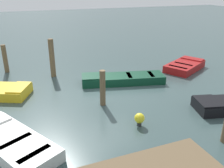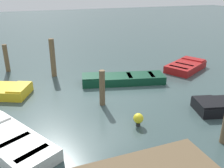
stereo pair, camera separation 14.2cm
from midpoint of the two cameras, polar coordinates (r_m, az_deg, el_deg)
The scene contains 8 objects.
ground_plane at distance 11.56m, azimuth -0.35°, elevation -1.61°, with size 80.00×80.00×0.00m, color #384C4C.
rowboat_dark_green at distance 12.44m, azimuth 2.06°, elevation 1.22°, with size 4.25×2.01×0.46m.
rowboat_white at distance 8.27m, azimuth -22.63°, elevation -12.24°, with size 2.82×3.59×0.46m.
rowboat_red at distance 15.00m, azimuth 16.16°, elevation 4.02°, with size 2.99×2.53×0.46m.
mooring_piling_near_right at distance 15.09m, azimuth -23.65°, elevation 5.37°, with size 0.25×0.25×1.56m, color brown.
mooring_piling_mid_right at distance 13.48m, azimuth -13.94°, elevation 5.80°, with size 0.28×0.28×2.03m, color brown.
mooring_piling_far_left at distance 9.99m, azimuth -2.58°, elevation -0.92°, with size 0.23×0.23×1.49m, color brown.
marker_buoy at distance 8.76m, azimuth 5.88°, elevation -7.91°, with size 0.36×0.36×0.48m.
Camera 1 is at (3.71, 9.92, 4.64)m, focal length 39.71 mm.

